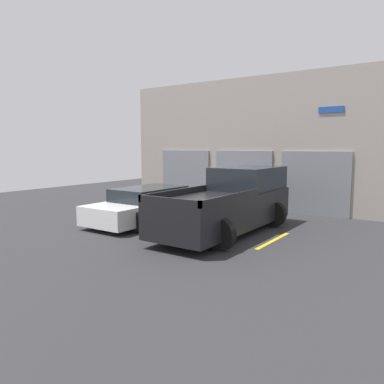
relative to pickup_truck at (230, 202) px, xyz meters
The scene contains 7 objects.
ground_plane 2.21m from the pickup_truck, 140.10° to the left, with size 28.00×28.00×0.00m, color #2D2D30.
shophouse_building 5.15m from the pickup_truck, 108.76° to the left, with size 12.02×0.68×5.45m.
pickup_truck is the anchor object (origin of this frame).
sedan_white 3.13m from the pickup_truck, behind, with size 2.24×4.55×1.20m.
parking_stripe_far_left 4.74m from the pickup_truck, behind, with size 0.12×2.20×0.01m, color gold.
parking_stripe_left 1.82m from the pickup_truck, 168.21° to the right, with size 0.12×2.20×0.01m, color gold.
parking_stripe_centre 1.82m from the pickup_truck, 11.79° to the right, with size 0.12×2.20×0.01m, color gold.
Camera 1 is at (7.03, -11.25, 2.59)m, focal length 35.00 mm.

